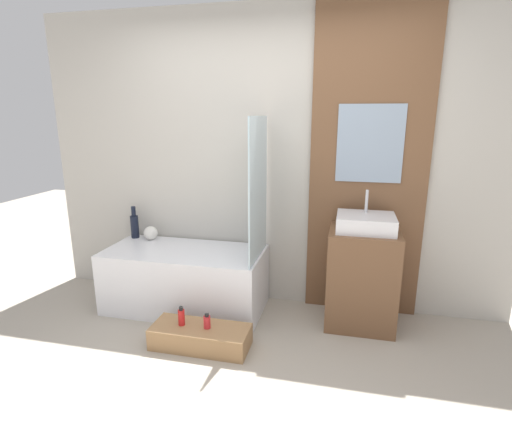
{
  "coord_description": "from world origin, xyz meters",
  "views": [
    {
      "loc": [
        0.71,
        -1.9,
        1.71
      ],
      "look_at": [
        0.09,
        0.72,
        1.0
      ],
      "focal_mm": 28.0,
      "sensor_mm": 36.0,
      "label": 1
    }
  ],
  "objects": [
    {
      "name": "vase_round_light",
      "position": [
        -1.1,
        1.41,
        0.61
      ],
      "size": [
        0.13,
        0.13,
        0.13
      ],
      "primitive_type": "sphere",
      "color": "silver",
      "rests_on": "bathtub"
    },
    {
      "name": "sink",
      "position": [
        0.86,
        1.27,
        0.88
      ],
      "size": [
        0.45,
        0.38,
        0.31
      ],
      "color": "white",
      "rests_on": "vanity_cabinet"
    },
    {
      "name": "wall_tiled_back",
      "position": [
        0.0,
        1.58,
        1.3
      ],
      "size": [
        4.2,
        0.06,
        2.6
      ],
      "primitive_type": "cube",
      "color": "#B7B2A8",
      "rests_on": "ground_plane"
    },
    {
      "name": "bathtub",
      "position": [
        -0.67,
        1.2,
        0.28
      ],
      "size": [
        1.4,
        0.66,
        0.55
      ],
      "color": "white",
      "rests_on": "ground_plane"
    },
    {
      "name": "bottle_soap_primary",
      "position": [
        -0.46,
        0.62,
        0.23
      ],
      "size": [
        0.05,
        0.05,
        0.15
      ],
      "color": "red",
      "rests_on": "wooden_step_bench"
    },
    {
      "name": "glass_shower_screen",
      "position": [
        -0.0,
        1.19,
        1.12
      ],
      "size": [
        0.01,
        0.61,
        1.15
      ],
      "primitive_type": "cube",
      "color": "silver",
      "rests_on": "bathtub"
    },
    {
      "name": "wooden_step_bench",
      "position": [
        -0.31,
        0.62,
        0.08
      ],
      "size": [
        0.74,
        0.3,
        0.16
      ],
      "primitive_type": "cube",
      "color": "#997047",
      "rests_on": "ground_plane"
    },
    {
      "name": "ground_plane",
      "position": [
        0.0,
        0.0,
        0.0
      ],
      "size": [
        12.0,
        12.0,
        0.0
      ],
      "primitive_type": "plane",
      "color": "#A39989"
    },
    {
      "name": "bottle_soap_secondary",
      "position": [
        -0.26,
        0.62,
        0.22
      ],
      "size": [
        0.05,
        0.05,
        0.12
      ],
      "color": "red",
      "rests_on": "wooden_step_bench"
    },
    {
      "name": "vanity_cabinet",
      "position": [
        0.86,
        1.27,
        0.41
      ],
      "size": [
        0.55,
        0.49,
        0.81
      ],
      "primitive_type": "cube",
      "color": "brown",
      "rests_on": "ground_plane"
    },
    {
      "name": "vase_tall_dark",
      "position": [
        -1.28,
        1.44,
        0.67
      ],
      "size": [
        0.08,
        0.08,
        0.31
      ],
      "color": "black",
      "rests_on": "bathtub"
    },
    {
      "name": "wall_wood_accent",
      "position": [
        0.86,
        1.53,
        1.31
      ],
      "size": [
        0.96,
        0.04,
        2.6
      ],
      "color": "brown",
      "rests_on": "ground_plane"
    }
  ]
}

